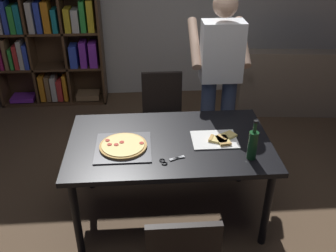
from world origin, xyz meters
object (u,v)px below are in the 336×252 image
at_px(bookshelf, 48,33).
at_px(person_serving_pizza, 220,74).
at_px(wine_bottle, 253,144).
at_px(dining_table, 169,148).
at_px(couch, 299,85).
at_px(pepperoni_pizza_on_tray, 123,146).
at_px(chair_far_side, 163,111).
at_px(kitchen_scissors, 168,160).

height_order(bookshelf, person_serving_pizza, bookshelf).
height_order(bookshelf, wine_bottle, bookshelf).
height_order(dining_table, wine_bottle, wine_bottle).
relative_size(couch, pepperoni_pizza_on_tray, 4.15).
xyz_separation_m(chair_far_side, couch, (1.89, 1.02, -0.21)).
bearing_deg(chair_far_side, kitchen_scissors, -91.28).
relative_size(person_serving_pizza, kitchen_scissors, 8.83).
bearing_deg(dining_table, kitchen_scissors, -95.76).
distance_m(wine_bottle, kitchen_scissors, 0.63).
height_order(couch, kitchen_scissors, couch).
height_order(bookshelf, kitchen_scissors, bookshelf).
height_order(person_serving_pizza, kitchen_scissors, person_serving_pizza).
bearing_deg(chair_far_side, pepperoni_pizza_on_tray, -109.06).
xyz_separation_m(person_serving_pizza, kitchen_scissors, (-0.56, -1.03, -0.24)).
relative_size(dining_table, couch, 0.91).
relative_size(person_serving_pizza, wine_bottle, 5.54).
distance_m(person_serving_pizza, wine_bottle, 1.04).
xyz_separation_m(couch, person_serving_pizza, (-1.36, -1.24, 0.70)).
relative_size(couch, wine_bottle, 5.60).
distance_m(couch, kitchen_scissors, 3.00).
xyz_separation_m(chair_far_side, person_serving_pizza, (0.53, -0.22, 0.49)).
distance_m(chair_far_side, couch, 2.16).
relative_size(bookshelf, pepperoni_pizza_on_tray, 4.57).
relative_size(pepperoni_pizza_on_tray, wine_bottle, 1.35).
bearing_deg(person_serving_pizza, couch, 42.27).
distance_m(bookshelf, wine_bottle, 3.31).
xyz_separation_m(person_serving_pizza, wine_bottle, (0.05, -1.03, -0.13)).
relative_size(dining_table, wine_bottle, 5.08).
distance_m(dining_table, pepperoni_pizza_on_tray, 0.38).
xyz_separation_m(chair_far_side, pepperoni_pizza_on_tray, (-0.36, -1.05, 0.25)).
bearing_deg(wine_bottle, kitchen_scissors, 179.86).
bearing_deg(pepperoni_pizza_on_tray, chair_far_side, 70.94).
bearing_deg(pepperoni_pizza_on_tray, kitchen_scissors, -30.51).
bearing_deg(dining_table, chair_far_side, 90.00).
bearing_deg(chair_far_side, couch, 28.22).
distance_m(pepperoni_pizza_on_tray, wine_bottle, 0.98).
height_order(dining_table, person_serving_pizza, person_serving_pizza).
distance_m(bookshelf, pepperoni_pizza_on_tray, 2.67).
xyz_separation_m(pepperoni_pizza_on_tray, kitchen_scissors, (0.33, -0.20, -0.01)).
bearing_deg(dining_table, person_serving_pizza, 54.57).
distance_m(couch, person_serving_pizza, 1.97).
height_order(dining_table, bookshelf, bookshelf).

